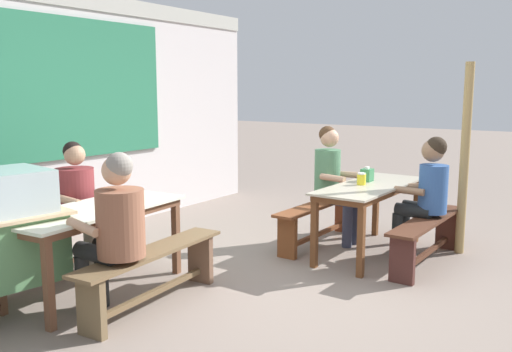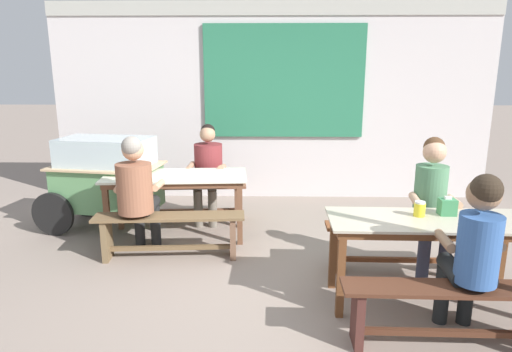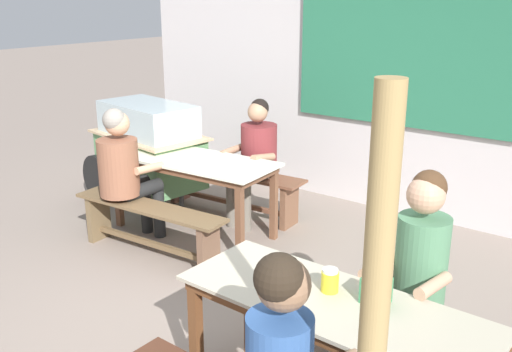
{
  "view_description": "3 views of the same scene",
  "coord_description": "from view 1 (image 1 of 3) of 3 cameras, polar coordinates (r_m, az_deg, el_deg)",
  "views": [
    {
      "loc": [
        -4.08,
        -2.5,
        1.74
      ],
      "look_at": [
        0.04,
        0.32,
        0.94
      ],
      "focal_mm": 38.38,
      "sensor_mm": 36.0,
      "label": 1
    },
    {
      "loc": [
        -0.11,
        -3.77,
        1.94
      ],
      "look_at": [
        -0.2,
        0.58,
        0.88
      ],
      "focal_mm": 31.39,
      "sensor_mm": 36.0,
      "label": 2
    },
    {
      "loc": [
        2.48,
        -2.6,
        2.23
      ],
      "look_at": [
        0.1,
        0.54,
        0.97
      ],
      "focal_mm": 40.49,
      "sensor_mm": 36.0,
      "label": 3
    }
  ],
  "objects": [
    {
      "name": "dining_table_far",
      "position": [
        4.83,
        -16.43,
        -4.08
      ],
      "size": [
        1.66,
        0.79,
        0.75
      ],
      "color": "silver",
      "rests_on": "ground_plane"
    },
    {
      "name": "bench_far_front",
      "position": [
        4.51,
        -10.76,
        -9.48
      ],
      "size": [
        1.55,
        0.39,
        0.47
      ],
      "color": "brown",
      "rests_on": "ground_plane"
    },
    {
      "name": "person_center_facing",
      "position": [
        5.45,
        -17.93,
        -2.14
      ],
      "size": [
        0.48,
        0.55,
        1.25
      ],
      "color": "#6B6358",
      "rests_on": "ground_plane"
    },
    {
      "name": "ground_plane",
      "position": [
        5.09,
        2.82,
        -10.86
      ],
      "size": [
        40.0,
        40.0,
        0.0
      ],
      "primitive_type": "plane",
      "color": "gray"
    },
    {
      "name": "dining_table_near",
      "position": [
        5.85,
        11.83,
        -1.68
      ],
      "size": [
        1.65,
        0.65,
        0.75
      ],
      "color": "#B9B098",
      "rests_on": "ground_plane"
    },
    {
      "name": "bench_near_back",
      "position": [
        6.19,
        6.48,
        -4.26
      ],
      "size": [
        1.53,
        0.28,
        0.47
      ],
      "color": "brown",
      "rests_on": "ground_plane"
    },
    {
      "name": "bench_near_front",
      "position": [
        5.71,
        17.41,
        -5.77
      ],
      "size": [
        1.57,
        0.3,
        0.47
      ],
      "color": "#4D2B1B",
      "rests_on": "ground_plane"
    },
    {
      "name": "person_near_front",
      "position": [
        5.75,
        17.29,
        -1.31
      ],
      "size": [
        0.41,
        0.52,
        1.27
      ],
      "color": "black",
      "rests_on": "ground_plane"
    },
    {
      "name": "backdrop_wall",
      "position": [
        6.8,
        -18.71,
        6.59
      ],
      "size": [
        6.44,
        0.23,
        2.85
      ],
      "color": "silver",
      "rests_on": "ground_plane"
    },
    {
      "name": "person_left_back_turned",
      "position": [
        4.21,
        -14.52,
        -4.89
      ],
      "size": [
        0.47,
        0.6,
        1.29
      ],
      "color": "black",
      "rests_on": "ground_plane"
    },
    {
      "name": "condiment_jar",
      "position": [
        5.79,
        10.93,
        -0.3
      ],
      "size": [
        0.09,
        0.09,
        0.13
      ],
      "color": "yellow",
      "rests_on": "dining_table_near"
    },
    {
      "name": "person_right_near_table",
      "position": [
        6.24,
        7.99,
        -0.08
      ],
      "size": [
        0.44,
        0.54,
        1.32
      ],
      "color": "#33374C",
      "rests_on": "ground_plane"
    },
    {
      "name": "wooden_support_post",
      "position": [
        6.1,
        20.91,
        1.6
      ],
      "size": [
        0.09,
        0.09,
        2.01
      ],
      "primitive_type": "cylinder",
      "color": "#A78A54",
      "rests_on": "ground_plane"
    },
    {
      "name": "bench_far_back",
      "position": [
        5.37,
        -20.82,
        -6.85
      ],
      "size": [
        1.66,
        0.44,
        0.47
      ],
      "color": "brown",
      "rests_on": "ground_plane"
    },
    {
      "name": "tissue_box",
      "position": [
        6.03,
        11.5,
        0.11
      ],
      "size": [
        0.13,
        0.11,
        0.16
      ],
      "color": "#398351",
      "rests_on": "dining_table_near"
    }
  ]
}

